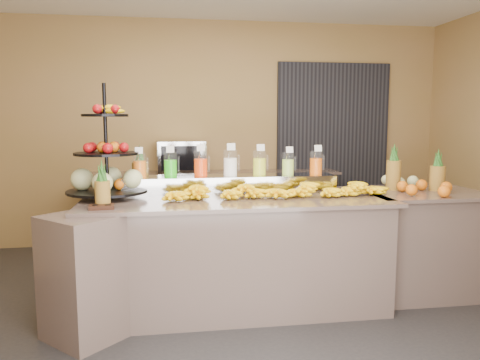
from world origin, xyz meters
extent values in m
plane|color=black|center=(0.00, 0.00, 0.00)|extent=(6.00, 6.00, 0.00)
cube|color=olive|center=(0.00, 2.51, 1.40)|extent=(6.00, 0.02, 2.80)
cube|color=black|center=(1.60, 2.46, 1.20)|extent=(1.50, 0.06, 2.20)
cube|color=gray|center=(0.00, 0.30, 0.45)|extent=(2.40, 0.90, 0.90)
cube|color=gray|center=(0.00, 0.30, 0.92)|extent=(2.50, 1.00, 0.03)
cube|color=gray|center=(-1.15, -0.10, 0.45)|extent=(0.71, 0.71, 0.90)
cube|color=gray|center=(1.70, 0.40, 0.45)|extent=(1.00, 0.80, 0.90)
cube|color=gray|center=(1.70, 0.40, 0.92)|extent=(1.08, 0.88, 0.03)
cube|color=gray|center=(0.00, 2.25, 0.45)|extent=(3.00, 0.50, 0.90)
cube|color=gray|center=(0.00, 2.25, 0.92)|extent=(3.10, 0.55, 0.03)
cube|color=gray|center=(-0.01, 0.58, 1.01)|extent=(1.85, 0.30, 0.15)
cylinder|color=silver|center=(-0.79, 0.58, 1.18)|extent=(0.11, 0.11, 0.20)
cylinder|color=orange|center=(-0.79, 0.58, 1.15)|extent=(0.10, 0.10, 0.14)
cylinder|color=gray|center=(-0.81, 0.59, 1.23)|extent=(0.01, 0.01, 0.24)
cube|color=white|center=(-0.79, 0.53, 1.31)|extent=(0.07, 0.02, 0.06)
cylinder|color=silver|center=(-0.53, 0.58, 1.19)|extent=(0.12, 0.12, 0.21)
cylinder|color=#1EC00E|center=(-0.53, 0.58, 1.15)|extent=(0.11, 0.11, 0.14)
cylinder|color=gray|center=(-0.55, 0.59, 1.23)|extent=(0.01, 0.01, 0.25)
cube|color=white|center=(-0.53, 0.53, 1.32)|extent=(0.07, 0.02, 0.06)
cylinder|color=silver|center=(-0.27, 0.58, 1.19)|extent=(0.12, 0.12, 0.22)
cylinder|color=#FF3900|center=(-0.27, 0.58, 1.16)|extent=(0.11, 0.11, 0.15)
cylinder|color=gray|center=(-0.29, 0.59, 1.24)|extent=(0.01, 0.01, 0.26)
cube|color=white|center=(-0.27, 0.52, 1.33)|extent=(0.07, 0.02, 0.06)
cylinder|color=silver|center=(-0.01, 0.58, 1.19)|extent=(0.12, 0.12, 0.23)
cylinder|color=white|center=(-0.01, 0.58, 1.16)|extent=(0.12, 0.12, 0.15)
cylinder|color=gray|center=(-0.03, 0.59, 1.24)|extent=(0.01, 0.01, 0.27)
cube|color=white|center=(-0.01, 0.52, 1.34)|extent=(0.07, 0.02, 0.06)
cylinder|color=silver|center=(0.25, 0.58, 1.19)|extent=(0.12, 0.12, 0.22)
cylinder|color=#C6CF28|center=(0.25, 0.58, 1.15)|extent=(0.11, 0.11, 0.15)
cylinder|color=gray|center=(0.23, 0.59, 1.24)|extent=(0.01, 0.01, 0.26)
cube|color=white|center=(0.25, 0.53, 1.33)|extent=(0.07, 0.02, 0.06)
cylinder|color=silver|center=(0.51, 0.58, 1.18)|extent=(0.11, 0.11, 0.20)
cylinder|color=#A6D04B|center=(0.51, 0.58, 1.15)|extent=(0.10, 0.10, 0.14)
cylinder|color=gray|center=(0.49, 0.59, 1.22)|extent=(0.01, 0.01, 0.24)
cube|color=white|center=(0.51, 0.53, 1.31)|extent=(0.06, 0.02, 0.05)
cylinder|color=silver|center=(0.77, 0.58, 1.18)|extent=(0.11, 0.11, 0.21)
cylinder|color=#D75302|center=(0.77, 0.58, 1.15)|extent=(0.11, 0.11, 0.14)
cylinder|color=gray|center=(0.75, 0.59, 1.23)|extent=(0.01, 0.01, 0.25)
cube|color=white|center=(0.77, 0.53, 1.32)|extent=(0.07, 0.02, 0.06)
ellipsoid|color=yellow|center=(-0.50, 0.28, 0.98)|extent=(0.23, 0.17, 0.09)
ellipsoid|color=yellow|center=(-0.30, 0.28, 0.98)|extent=(0.23, 0.17, 0.09)
ellipsoid|color=yellow|center=(-0.09, 0.28, 0.98)|extent=(0.23, 0.17, 0.09)
ellipsoid|color=yellow|center=(0.12, 0.28, 0.98)|extent=(0.23, 0.17, 0.09)
ellipsoid|color=yellow|center=(0.33, 0.28, 0.98)|extent=(0.23, 0.17, 0.09)
ellipsoid|color=yellow|center=(0.53, 0.28, 0.98)|extent=(0.23, 0.17, 0.09)
ellipsoid|color=yellow|center=(0.74, 0.28, 0.98)|extent=(0.23, 0.17, 0.09)
ellipsoid|color=yellow|center=(0.95, 0.28, 0.98)|extent=(0.23, 0.17, 0.09)
ellipsoid|color=yellow|center=(1.15, 0.28, 0.98)|extent=(0.23, 0.17, 0.09)
ellipsoid|color=yellow|center=(-0.34, 0.28, 1.04)|extent=(0.19, 0.15, 0.09)
ellipsoid|color=yellow|center=(0.10, 0.28, 1.04)|extent=(0.19, 0.15, 0.09)
ellipsoid|color=yellow|center=(0.55, 0.28, 1.04)|extent=(0.19, 0.15, 0.09)
ellipsoid|color=yellow|center=(0.99, 0.28, 1.04)|extent=(0.19, 0.15, 0.09)
cylinder|color=black|center=(-1.05, 0.48, 1.40)|extent=(0.04, 0.04, 0.93)
cylinder|color=black|center=(-1.05, 0.48, 0.98)|extent=(0.83, 0.83, 0.02)
cylinder|color=black|center=(-1.05, 0.48, 1.29)|extent=(0.65, 0.65, 0.02)
cylinder|color=black|center=(-1.05, 0.48, 1.60)|extent=(0.47, 0.47, 0.02)
sphere|color=beige|center=(-0.84, 0.48, 1.08)|extent=(0.18, 0.18, 0.18)
sphere|color=maroon|center=(-0.91, 0.48, 1.34)|extent=(0.08, 0.08, 0.08)
sphere|color=#D36312|center=(-1.16, 0.48, 1.04)|extent=(0.09, 0.09, 0.09)
cube|color=black|center=(-1.03, -0.03, 0.94)|extent=(0.19, 0.15, 0.03)
cylinder|color=brown|center=(-1.04, 0.06, 1.03)|extent=(0.11, 0.11, 0.19)
cone|color=#24511B|center=(-1.04, 0.06, 1.20)|extent=(0.06, 0.06, 0.16)
cylinder|color=brown|center=(-0.80, 0.76, 1.06)|extent=(0.14, 0.14, 0.26)
cone|color=#24511B|center=(-0.80, 0.76, 1.27)|extent=(0.07, 0.07, 0.16)
cylinder|color=brown|center=(1.49, 0.53, 1.06)|extent=(0.15, 0.15, 0.27)
cylinder|color=brown|center=(1.86, 0.42, 1.04)|extent=(0.13, 0.13, 0.22)
ellipsoid|color=#D36312|center=(1.66, 0.25, 0.98)|extent=(0.40, 0.27, 0.10)
cube|color=gray|center=(-0.40, 2.25, 1.12)|extent=(0.60, 0.45, 0.38)
camera|label=1|loc=(-0.55, -3.47, 1.57)|focal=35.00mm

